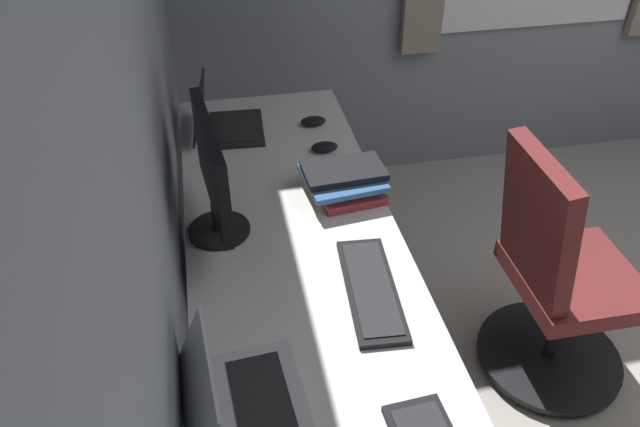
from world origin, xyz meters
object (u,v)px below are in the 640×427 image
book_stack_near (344,181)px  office_chair (556,282)px  mouse_main (324,147)px  mouse_spare (313,121)px  laptop_left (236,397)px  drawer_pedestal (287,308)px  monitor_primary (213,172)px  laptop_leftmost (221,120)px  keyboard_main (371,289)px

book_stack_near → office_chair: bearing=-113.3°
mouse_main → mouse_spare: (0.21, 0.00, 0.00)m
book_stack_near → laptop_left: bearing=151.0°
drawer_pedestal → monitor_primary: (0.01, 0.20, 0.61)m
laptop_leftmost → mouse_spare: 0.37m
office_chair → laptop_left: bearing=113.2°
monitor_primary → laptop_left: bearing=179.6°
monitor_primary → laptop_left: size_ratio=1.34×
mouse_spare → book_stack_near: 0.50m
monitor_primary → office_chair: monitor_primary is taller
laptop_leftmost → monitor_primary: bearing=175.2°
monitor_primary → office_chair: 1.27m
mouse_spare → mouse_main: bearing=-178.8°
monitor_primary → keyboard_main: 0.59m
drawer_pedestal → mouse_spare: mouse_spare is taller
book_stack_near → laptop_leftmost: bearing=36.6°
drawer_pedestal → monitor_primary: monitor_primary is taller
monitor_primary → mouse_spare: size_ratio=4.46×
monitor_primary → laptop_leftmost: monitor_primary is taller
drawer_pedestal → book_stack_near: (0.14, -0.24, 0.44)m
drawer_pedestal → laptop_leftmost: 0.80m
monitor_primary → book_stack_near: 0.49m
monitor_primary → laptop_leftmost: size_ratio=1.52×
drawer_pedestal → laptop_leftmost: (0.66, 0.15, 0.43)m
mouse_main → office_chair: 0.98m
mouse_main → office_chair: size_ratio=0.11×
laptop_leftmost → drawer_pedestal: bearing=-167.3°
laptop_left → mouse_spare: laptop_left is taller
mouse_main → mouse_spare: 0.21m
mouse_main → drawer_pedestal: bearing=152.2°
drawer_pedestal → laptop_leftmost: laptop_leftmost is taller
drawer_pedestal → mouse_spare: bearing=-19.2°
keyboard_main → mouse_spare: size_ratio=4.13×
monitor_primary → mouse_spare: monitor_primary is taller
laptop_leftmost → book_stack_near: size_ratio=1.05×
drawer_pedestal → monitor_primary: 0.64m
drawer_pedestal → laptop_left: bearing=162.6°
drawer_pedestal → laptop_left: 0.82m
drawer_pedestal → monitor_primary: bearing=85.8°
book_stack_near → office_chair: size_ratio=0.30×
laptop_left → keyboard_main: (0.32, -0.41, -0.04)m
book_stack_near → office_chair: 0.84m
book_stack_near → office_chair: office_chair is taller
keyboard_main → office_chair: 0.82m
keyboard_main → book_stack_near: (0.48, -0.03, 0.04)m
drawer_pedestal → mouse_main: size_ratio=6.68×
monitor_primary → mouse_main: monitor_primary is taller
laptop_leftmost → mouse_main: laptop_leftmost is taller
mouse_spare → office_chair: size_ratio=0.11×
laptop_leftmost → office_chair: (-0.83, -1.10, -0.32)m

